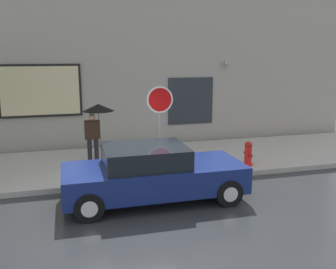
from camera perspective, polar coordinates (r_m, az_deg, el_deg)
name	(u,v)px	position (r m, az deg, el deg)	size (l,w,h in m)	color
ground_plane	(132,201)	(9.29, -5.49, -10.03)	(60.00, 60.00, 0.00)	#282B2D
sidewalk	(115,164)	(12.07, -7.95, -4.43)	(20.00, 4.00, 0.15)	#A3A099
building_facade	(103,54)	(14.05, -9.76, 11.95)	(20.00, 0.67, 7.00)	#9E998E
parked_car	(152,174)	(9.08, -2.41, -5.97)	(4.30, 1.84, 1.36)	navy
fire_hydrant	(248,154)	(11.73, 12.02, -2.85)	(0.30, 0.44, 0.74)	red
pedestrian_with_umbrella	(96,117)	(11.64, -10.78, 2.64)	(0.94, 0.94, 1.86)	black
stop_sign	(160,112)	(10.70, -1.24, 3.48)	(0.76, 0.10, 2.46)	gray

